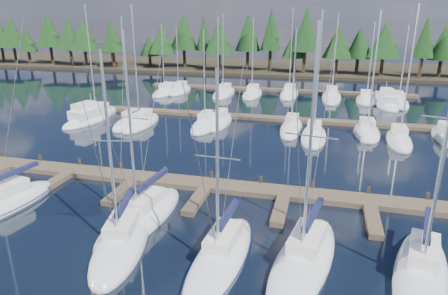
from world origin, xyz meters
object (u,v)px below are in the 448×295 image
(main_dock, at_px, (206,188))
(front_sailboat_1, at_px, (6,203))
(front_sailboat_4, at_px, (221,258))
(motor_yacht_right, at_px, (386,103))
(front_sailboat_3, at_px, (121,243))
(front_sailboat_6, at_px, (421,272))
(motor_yacht_left, at_px, (88,118))
(front_sailboat_2, at_px, (142,217))
(front_sailboat_5, at_px, (304,259))

(main_dock, bearing_deg, front_sailboat_1, -154.31)
(front_sailboat_4, relative_size, motor_yacht_right, 1.29)
(front_sailboat_1, height_order, front_sailboat_3, front_sailboat_1)
(main_dock, height_order, front_sailboat_6, front_sailboat_6)
(main_dock, relative_size, motor_yacht_left, 5.04)
(front_sailboat_1, xyz_separation_m, front_sailboat_2, (10.10, 0.58, -0.01))
(front_sailboat_2, distance_m, front_sailboat_6, 16.65)
(motor_yacht_right, bearing_deg, motor_yacht_left, -153.25)
(front_sailboat_2, relative_size, front_sailboat_4, 1.13)
(front_sailboat_2, bearing_deg, front_sailboat_3, -85.62)
(front_sailboat_3, bearing_deg, front_sailboat_4, 0.36)
(front_sailboat_5, height_order, motor_yacht_right, front_sailboat_5)
(motor_yacht_left, xyz_separation_m, motor_yacht_right, (37.31, 18.81, 0.01))
(front_sailboat_1, relative_size, motor_yacht_left, 1.55)
(main_dock, distance_m, motor_yacht_right, 38.68)
(front_sailboat_2, bearing_deg, motor_yacht_right, 63.73)
(front_sailboat_5, bearing_deg, motor_yacht_left, 139.91)
(motor_yacht_right, bearing_deg, front_sailboat_5, -102.28)
(front_sailboat_3, height_order, front_sailboat_6, front_sailboat_6)
(front_sailboat_5, relative_size, front_sailboat_6, 0.87)
(front_sailboat_1, xyz_separation_m, motor_yacht_left, (-7.34, 22.02, 0.18))
(main_dock, bearing_deg, front_sailboat_5, -44.44)
(main_dock, distance_m, front_sailboat_6, 15.73)
(motor_yacht_left, bearing_deg, front_sailboat_2, -50.86)
(front_sailboat_2, bearing_deg, front_sailboat_4, -27.19)
(main_dock, xyz_separation_m, front_sailboat_3, (-2.45, -8.80, 0.07))
(front_sailboat_2, xyz_separation_m, motor_yacht_right, (19.86, 40.24, 0.20))
(front_sailboat_3, bearing_deg, motor_yacht_right, 65.71)
(front_sailboat_5, height_order, motor_yacht_left, front_sailboat_5)
(front_sailboat_3, distance_m, front_sailboat_4, 5.96)
(main_dock, distance_m, front_sailboat_3, 9.14)
(front_sailboat_3, relative_size, front_sailboat_4, 1.06)
(front_sailboat_1, relative_size, front_sailboat_2, 1.05)
(front_sailboat_6, distance_m, motor_yacht_left, 41.22)
(front_sailboat_2, height_order, motor_yacht_right, front_sailboat_2)
(front_sailboat_3, bearing_deg, motor_yacht_left, 125.66)
(front_sailboat_2, bearing_deg, front_sailboat_6, -6.50)
(front_sailboat_2, distance_m, front_sailboat_4, 6.98)
(front_sailboat_6, bearing_deg, front_sailboat_3, -175.30)
(front_sailboat_3, bearing_deg, front_sailboat_1, 165.67)
(motor_yacht_left, bearing_deg, front_sailboat_3, -54.34)
(front_sailboat_5, bearing_deg, motor_yacht_right, 77.72)
(main_dock, xyz_separation_m, front_sailboat_1, (-12.80, -6.16, 0.09))
(main_dock, height_order, front_sailboat_3, front_sailboat_3)
(main_dock, distance_m, front_sailboat_4, 9.44)
(front_sailboat_3, height_order, front_sailboat_4, front_sailboat_3)
(main_dock, bearing_deg, motor_yacht_left, 141.79)
(front_sailboat_4, bearing_deg, front_sailboat_6, 7.18)
(motor_yacht_left, bearing_deg, main_dock, -38.21)
(front_sailboat_4, distance_m, front_sailboat_6, 10.42)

